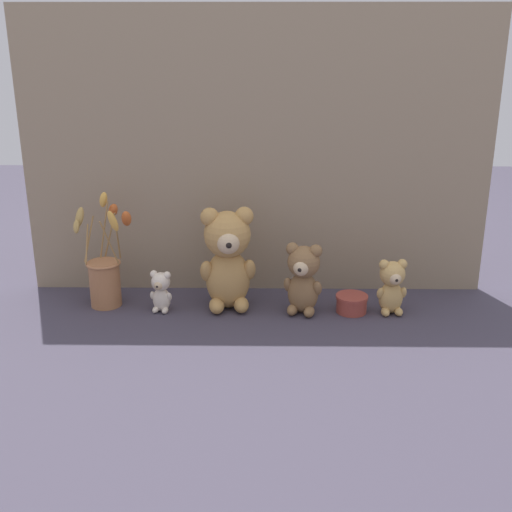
{
  "coord_description": "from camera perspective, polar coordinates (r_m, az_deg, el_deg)",
  "views": [
    {
      "loc": [
        0.02,
        -1.6,
        0.71
      ],
      "look_at": [
        0.0,
        0.02,
        0.15
      ],
      "focal_mm": 45.0,
      "sensor_mm": 36.0,
      "label": 1
    }
  ],
  "objects": [
    {
      "name": "teddy_bear_tiny",
      "position": [
        1.74,
        -8.45,
        -3.05
      ],
      "size": [
        0.06,
        0.06,
        0.11
      ],
      "color": "beige",
      "rests_on": "ground"
    },
    {
      "name": "teddy_bear_small",
      "position": [
        1.74,
        11.98,
        -2.59
      ],
      "size": [
        0.08,
        0.08,
        0.15
      ],
      "color": "tan",
      "rests_on": "ground"
    },
    {
      "name": "ground_plane",
      "position": [
        1.75,
        -0.01,
        -4.86
      ],
      "size": [
        4.0,
        4.0,
        0.0
      ],
      "primitive_type": "plane",
      "color": "#3D3847"
    },
    {
      "name": "teddy_bear_large",
      "position": [
        1.71,
        -2.53,
        -0.06
      ],
      "size": [
        0.15,
        0.14,
        0.28
      ],
      "color": "tan",
      "rests_on": "ground"
    },
    {
      "name": "backdrop_wall",
      "position": [
        1.79,
        0.06,
        8.96
      ],
      "size": [
        1.3,
        0.02,
        0.79
      ],
      "color": "gray",
      "rests_on": "ground"
    },
    {
      "name": "teddy_bear_medium",
      "position": [
        1.7,
        4.22,
        -1.9
      ],
      "size": [
        0.11,
        0.1,
        0.19
      ],
      "color": "olive",
      "rests_on": "ground"
    },
    {
      "name": "flower_vase",
      "position": [
        1.8,
        -13.28,
        -1.56
      ],
      "size": [
        0.16,
        0.14,
        0.31
      ],
      "color": "#AD7047",
      "rests_on": "ground"
    },
    {
      "name": "decorative_tin_tall",
      "position": [
        1.75,
        8.49,
        -4.19
      ],
      "size": [
        0.09,
        0.09,
        0.05
      ],
      "color": "#993D33",
      "rests_on": "ground"
    }
  ]
}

